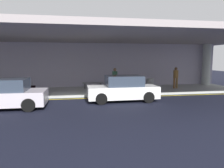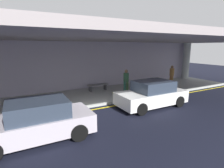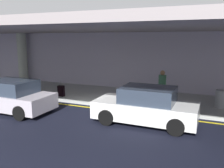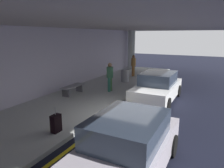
# 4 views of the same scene
# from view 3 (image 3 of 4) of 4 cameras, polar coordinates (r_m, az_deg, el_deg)

# --- Properties ---
(ground_plane) EXTENTS (60.00, 60.00, 0.00)m
(ground_plane) POSITION_cam_3_polar(r_m,az_deg,el_deg) (11.55, -6.60, -6.46)
(ground_plane) COLOR black
(sidewalk) EXTENTS (26.00, 4.20, 0.15)m
(sidewalk) POSITION_cam_3_polar(r_m,az_deg,el_deg) (14.20, -0.41, -2.80)
(sidewalk) COLOR #ADB2AD
(sidewalk) RESTS_ON ground
(lane_stripe_yellow) EXTENTS (26.00, 0.14, 0.01)m
(lane_stripe_yellow) POSITION_cam_3_polar(r_m,az_deg,el_deg) (12.10, -5.05, -5.61)
(lane_stripe_yellow) COLOR yellow
(lane_stripe_yellow) RESTS_ON ground
(support_column_left_mid) EXTENTS (0.70, 0.70, 3.65)m
(support_column_left_mid) POSITION_cam_3_polar(r_m,az_deg,el_deg) (19.67, -20.47, 5.91)
(support_column_left_mid) COLOR #B0B9A9
(support_column_left_mid) RESTS_ON sidewalk
(ceiling_overhang) EXTENTS (28.00, 13.20, 0.30)m
(ceiling_overhang) POSITION_cam_3_polar(r_m,az_deg,el_deg) (13.36, -1.31, 13.09)
(ceiling_overhang) COLOR gray
(ceiling_overhang) RESTS_ON support_column_far_left
(terminal_back_wall) EXTENTS (26.00, 0.30, 3.80)m
(terminal_back_wall) POSITION_cam_3_polar(r_m,az_deg,el_deg) (15.97, 2.83, 5.33)
(terminal_back_wall) COLOR #B1ABC1
(terminal_back_wall) RESTS_ON ground
(car_silver) EXTENTS (4.10, 1.92, 1.50)m
(car_silver) POSITION_cam_3_polar(r_m,az_deg,el_deg) (12.26, -22.86, -2.78)
(car_silver) COLOR #BBB3BE
(car_silver) RESTS_ON ground
(car_white) EXTENTS (4.10, 1.92, 1.50)m
(car_white) POSITION_cam_3_polar(r_m,az_deg,el_deg) (9.84, 8.07, -5.23)
(car_white) COLOR white
(car_white) RESTS_ON ground
(traveler_with_luggage) EXTENTS (0.38, 0.38, 1.68)m
(traveler_with_luggage) POSITION_cam_3_polar(r_m,az_deg,el_deg) (12.43, 11.83, -0.10)
(traveler_with_luggage) COLOR #286653
(traveler_with_luggage) RESTS_ON sidewalk
(suitcase_upright_secondary) EXTENTS (0.36, 0.22, 0.90)m
(suitcase_upright_secondary) POSITION_cam_3_polar(r_m,az_deg,el_deg) (14.00, -11.99, -1.62)
(suitcase_upright_secondary) COLOR black
(suitcase_upright_secondary) RESTS_ON sidewalk
(bench_metal) EXTENTS (1.60, 0.50, 0.48)m
(bench_metal) POSITION_cam_3_polar(r_m,az_deg,el_deg) (14.40, 7.13, -0.96)
(bench_metal) COLOR slate
(bench_metal) RESTS_ON sidewalk
(trash_bin_steel) EXTENTS (0.56, 0.56, 0.85)m
(trash_bin_steel) POSITION_cam_3_polar(r_m,az_deg,el_deg) (12.56, 24.53, -3.25)
(trash_bin_steel) COLOR gray
(trash_bin_steel) RESTS_ON sidewalk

